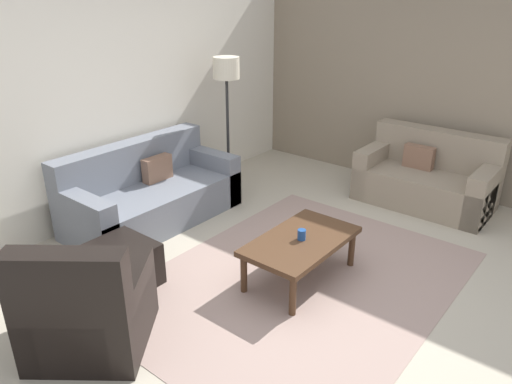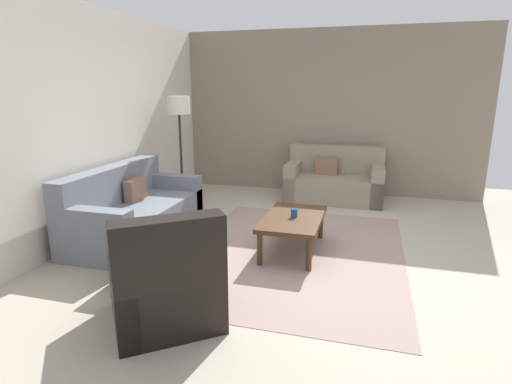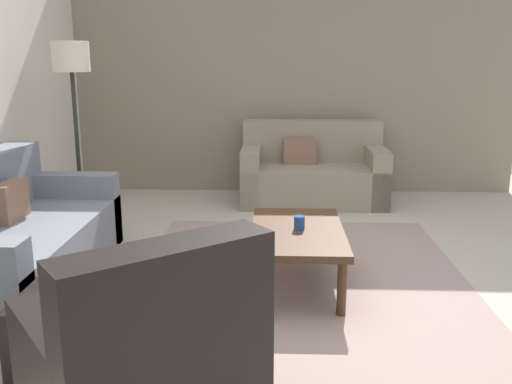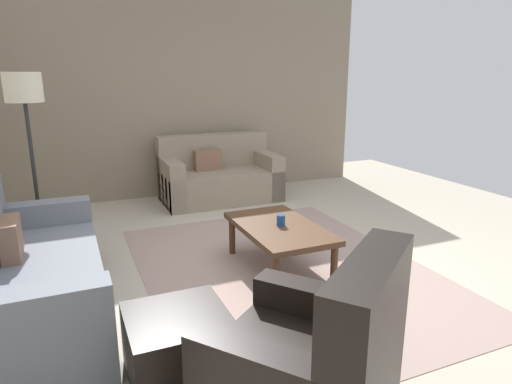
% 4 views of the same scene
% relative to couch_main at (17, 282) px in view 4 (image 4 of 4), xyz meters
% --- Properties ---
extents(ground_plane, '(8.00, 8.00, 0.00)m').
position_rel_couch_main_xyz_m(ground_plane, '(0.01, -2.09, -0.30)').
color(ground_plane, '#B2A893').
extents(stone_feature_panel, '(0.12, 5.20, 2.80)m').
position_rel_couch_main_xyz_m(stone_feature_panel, '(3.01, -2.09, 1.10)').
color(stone_feature_panel, gray).
rests_on(stone_feature_panel, ground_plane).
extents(area_rug, '(3.19, 2.40, 0.01)m').
position_rel_couch_main_xyz_m(area_rug, '(0.01, -2.09, -0.29)').
color(area_rug, gray).
rests_on(area_rug, ground_plane).
extents(couch_main, '(1.97, 0.92, 0.88)m').
position_rel_couch_main_xyz_m(couch_main, '(0.00, 0.00, 0.00)').
color(couch_main, slate).
rests_on(couch_main, ground_plane).
extents(couch_loveseat, '(0.85, 1.56, 0.88)m').
position_rel_couch_main_xyz_m(couch_loveseat, '(2.48, -2.31, 0.00)').
color(couch_loveseat, gray).
rests_on(couch_loveseat, ground_plane).
extents(armchair_leather, '(1.12, 1.12, 0.95)m').
position_rel_couch_main_xyz_m(armchair_leather, '(-1.70, -1.39, 0.01)').
color(armchair_leather, black).
rests_on(armchair_leather, ground_plane).
extents(ottoman, '(0.56, 0.56, 0.40)m').
position_rel_couch_main_xyz_m(ottoman, '(-1.04, -0.88, -0.10)').
color(ottoman, black).
rests_on(ottoman, ground_plane).
extents(coffee_table, '(1.10, 0.64, 0.41)m').
position_rel_couch_main_xyz_m(coffee_table, '(0.06, -2.06, 0.06)').
color(coffee_table, '#472D1C').
rests_on(coffee_table, ground_plane).
extents(cup, '(0.07, 0.07, 0.10)m').
position_rel_couch_main_xyz_m(cup, '(0.05, -2.07, 0.16)').
color(cup, '#1E478C').
rests_on(cup, coffee_table).
extents(lamp_standing, '(0.32, 0.32, 1.71)m').
position_rel_couch_main_xyz_m(lamp_standing, '(1.25, -0.12, 1.11)').
color(lamp_standing, black).
rests_on(lamp_standing, ground_plane).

